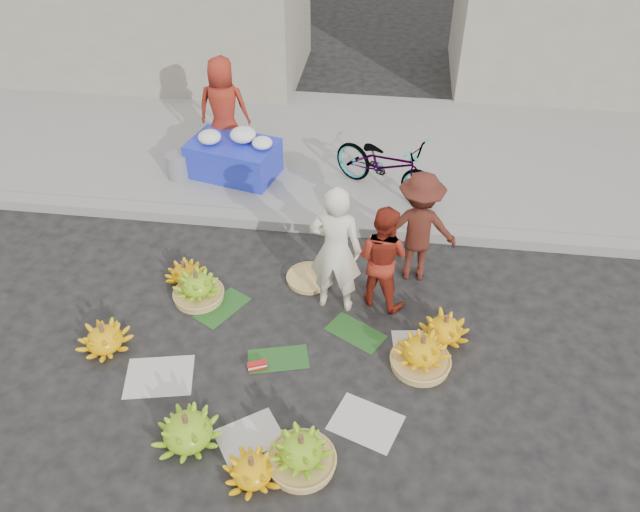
# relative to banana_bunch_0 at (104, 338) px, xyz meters

# --- Properties ---
(ground) EXTENTS (80.00, 80.00, 0.00)m
(ground) POSITION_rel_banana_bunch_0_xyz_m (2.01, 0.28, -0.15)
(ground) COLOR black
(ground) RESTS_ON ground
(curb) EXTENTS (40.00, 0.25, 0.15)m
(curb) POSITION_rel_banana_bunch_0_xyz_m (2.01, 2.48, -0.08)
(curb) COLOR gray
(curb) RESTS_ON ground
(sidewalk) EXTENTS (40.00, 4.00, 0.12)m
(sidewalk) POSITION_rel_banana_bunch_0_xyz_m (2.01, 4.58, -0.09)
(sidewalk) COLOR gray
(sidewalk) RESTS_ON ground
(newspaper_scatter) EXTENTS (3.20, 1.80, 0.00)m
(newspaper_scatter) POSITION_rel_banana_bunch_0_xyz_m (2.01, -0.52, -0.15)
(newspaper_scatter) COLOR beige
(newspaper_scatter) RESTS_ON ground
(banana_leaves) EXTENTS (2.00, 1.00, 0.00)m
(banana_leaves) POSITION_rel_banana_bunch_0_xyz_m (1.91, 0.48, -0.15)
(banana_leaves) COLOR #194717
(banana_leaves) RESTS_ON ground
(banana_bunch_0) EXTENTS (0.68, 0.68, 0.35)m
(banana_bunch_0) POSITION_rel_banana_bunch_0_xyz_m (0.00, 0.00, 0.00)
(banana_bunch_0) COLOR #F6B80C
(banana_bunch_0) RESTS_ON ground
(banana_bunch_1) EXTENTS (0.84, 0.84, 0.40)m
(banana_bunch_1) POSITION_rel_banana_bunch_0_xyz_m (1.25, -1.05, 0.03)
(banana_bunch_1) COLOR #64A517
(banana_bunch_1) RESTS_ON ground
(banana_bunch_2) EXTENTS (0.64, 0.64, 0.32)m
(banana_bunch_2) POSITION_rel_banana_bunch_0_xyz_m (1.94, -1.36, -0.01)
(banana_bunch_2) COLOR #F6B80C
(banana_bunch_2) RESTS_ON ground
(banana_bunch_3) EXTENTS (0.62, 0.62, 0.44)m
(banana_bunch_3) POSITION_rel_banana_bunch_0_xyz_m (2.35, -1.15, 0.03)
(banana_bunch_3) COLOR #AE8949
(banana_bunch_3) RESTS_ON ground
(banana_bunch_4) EXTENTS (0.63, 0.63, 0.44)m
(banana_bunch_4) POSITION_rel_banana_bunch_0_xyz_m (3.43, 0.19, 0.03)
(banana_bunch_4) COLOR #AE8949
(banana_bunch_4) RESTS_ON ground
(banana_bunch_5) EXTENTS (0.58, 0.58, 0.34)m
(banana_bunch_5) POSITION_rel_banana_bunch_0_xyz_m (3.69, 0.63, -0.01)
(banana_bunch_5) COLOR #F6B80C
(banana_bunch_5) RESTS_ON ground
(banana_bunch_6) EXTENTS (0.59, 0.59, 0.42)m
(banana_bunch_6) POSITION_rel_banana_bunch_0_xyz_m (0.79, 0.91, 0.02)
(banana_bunch_6) COLOR #AE8949
(banana_bunch_6) RESTS_ON ground
(banana_bunch_7) EXTENTS (0.45, 0.45, 0.29)m
(banana_bunch_7) POSITION_rel_banana_bunch_0_xyz_m (0.53, 1.21, -0.03)
(banana_bunch_7) COLOR #F6B80C
(banana_bunch_7) RESTS_ON ground
(basket_spare) EXTENTS (0.70, 0.70, 0.06)m
(basket_spare) POSITION_rel_banana_bunch_0_xyz_m (2.06, 1.40, -0.12)
(basket_spare) COLOR #AE8949
(basket_spare) RESTS_ON ground
(incense_stack) EXTENTS (0.21, 0.14, 0.08)m
(incense_stack) POSITION_rel_banana_bunch_0_xyz_m (1.71, -0.08, -0.10)
(incense_stack) COLOR red
(incense_stack) RESTS_ON ground
(vendor_cream) EXTENTS (0.63, 0.45, 1.64)m
(vendor_cream) POSITION_rel_banana_bunch_0_xyz_m (2.41, 1.02, 0.67)
(vendor_cream) COLOR #F1E5CA
(vendor_cream) RESTS_ON ground
(vendor_red) EXTENTS (0.79, 0.71, 1.34)m
(vendor_red) POSITION_rel_banana_bunch_0_xyz_m (2.93, 1.15, 0.52)
(vendor_red) COLOR #9F2B18
(vendor_red) RESTS_ON ground
(man_striped) EXTENTS (0.95, 0.56, 1.45)m
(man_striped) POSITION_rel_banana_bunch_0_xyz_m (3.33, 1.68, 0.58)
(man_striped) COLOR maroon
(man_striped) RESTS_ON ground
(flower_table) EXTENTS (1.42, 1.07, 0.74)m
(flower_table) POSITION_rel_banana_bunch_0_xyz_m (0.62, 3.55, 0.27)
(flower_table) COLOR #1C27BC
(flower_table) RESTS_ON sidewalk
(grey_bucket) EXTENTS (0.33, 0.33, 0.38)m
(grey_bucket) POSITION_rel_banana_bunch_0_xyz_m (-0.20, 3.36, 0.16)
(grey_bucket) COLOR slate
(grey_bucket) RESTS_ON sidewalk
(flower_vendor) EXTENTS (0.80, 0.54, 1.58)m
(flower_vendor) POSITION_rel_banana_bunch_0_xyz_m (0.37, 4.10, 0.76)
(flower_vendor) COLOR #9F2B18
(flower_vendor) RESTS_ON sidewalk
(bicycle) EXTENTS (1.44, 1.79, 0.91)m
(bicycle) POSITION_rel_banana_bunch_0_xyz_m (2.89, 3.34, 0.42)
(bicycle) COLOR gray
(bicycle) RESTS_ON sidewalk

